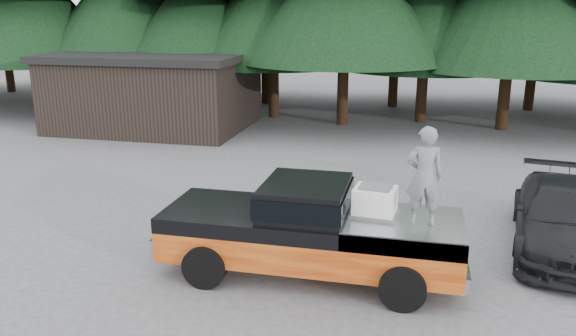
% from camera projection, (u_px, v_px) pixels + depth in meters
% --- Properties ---
extents(ground, '(120.00, 120.00, 0.00)m').
position_uv_depth(ground, '(295.00, 257.00, 12.08)').
color(ground, '#49494C').
rests_on(ground, ground).
extents(pickup_truck, '(6.00, 2.04, 1.33)m').
position_uv_depth(pickup_truck, '(310.00, 243.00, 11.12)').
color(pickup_truck, orange).
rests_on(pickup_truck, ground).
extents(truck_cab, '(1.66, 1.90, 0.59)m').
position_uv_depth(truck_cab, '(306.00, 197.00, 10.87)').
color(truck_cab, black).
rests_on(truck_cab, pickup_truck).
extents(air_compressor, '(0.84, 0.72, 0.53)m').
position_uv_depth(air_compressor, '(375.00, 202.00, 10.68)').
color(air_compressor, white).
rests_on(air_compressor, pickup_truck).
extents(man_on_bed, '(0.72, 0.52, 1.84)m').
position_uv_depth(man_on_bed, '(424.00, 176.00, 10.05)').
color(man_on_bed, slate).
rests_on(man_on_bed, pickup_truck).
extents(parked_car, '(2.72, 5.23, 1.45)m').
position_uv_depth(parked_car, '(564.00, 218.00, 12.32)').
color(parked_car, black).
rests_on(parked_car, ground).
extents(utility_building, '(8.40, 6.40, 3.30)m').
position_uv_depth(utility_building, '(156.00, 90.00, 24.83)').
color(utility_building, black).
rests_on(utility_building, ground).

